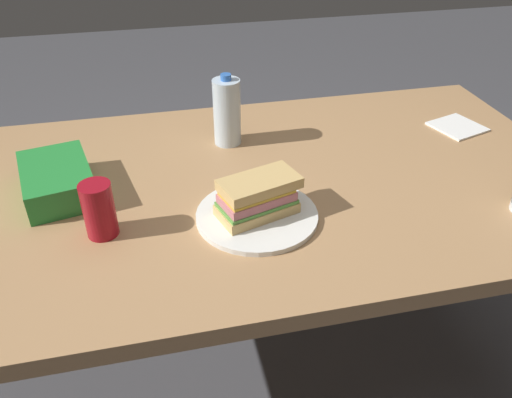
% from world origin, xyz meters
% --- Properties ---
extents(ground_plane, '(8.00, 8.00, 0.00)m').
position_xyz_m(ground_plane, '(0.00, 0.00, 0.00)').
color(ground_plane, '#4C4C51').
extents(dining_table, '(1.71, 0.90, 0.73)m').
position_xyz_m(dining_table, '(0.00, 0.00, 0.64)').
color(dining_table, tan).
rests_on(dining_table, ground_plane).
extents(paper_plate, '(0.27, 0.27, 0.01)m').
position_xyz_m(paper_plate, '(-0.00, -0.15, 0.74)').
color(paper_plate, white).
rests_on(paper_plate, dining_table).
extents(sandwich, '(0.20, 0.15, 0.08)m').
position_xyz_m(sandwich, '(0.00, -0.15, 0.78)').
color(sandwich, '#DBB26B').
rests_on(sandwich, paper_plate).
extents(soda_can_red, '(0.07, 0.07, 0.12)m').
position_xyz_m(soda_can_red, '(-0.33, -0.14, 0.79)').
color(soda_can_red, maroon).
rests_on(soda_can_red, dining_table).
extents(chip_bag, '(0.19, 0.26, 0.07)m').
position_xyz_m(chip_bag, '(-0.43, 0.05, 0.76)').
color(chip_bag, '#268C38').
rests_on(chip_bag, dining_table).
extents(water_bottle_tall, '(0.07, 0.07, 0.20)m').
position_xyz_m(water_bottle_tall, '(0.00, 0.21, 0.82)').
color(water_bottle_tall, silver).
rests_on(water_bottle_tall, dining_table).
extents(paper_napkin, '(0.16, 0.16, 0.01)m').
position_xyz_m(paper_napkin, '(0.67, 0.15, 0.73)').
color(paper_napkin, white).
rests_on(paper_napkin, dining_table).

